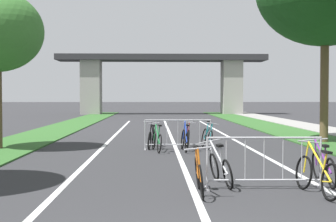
% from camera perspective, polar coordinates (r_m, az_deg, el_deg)
% --- Properties ---
extents(grass_verge_left, '(2.58, 53.41, 0.05)m').
position_cam_1_polar(grass_verge_left, '(26.67, -13.23, -2.18)').
color(grass_verge_left, '#2D5B26').
rests_on(grass_verge_left, ground).
extents(grass_verge_right, '(2.58, 53.41, 0.05)m').
position_cam_1_polar(grass_verge_right, '(27.02, 13.06, -2.13)').
color(grass_verge_right, '#2D5B26').
rests_on(grass_verge_right, ground).
extents(sidewalk_path_right, '(2.25, 53.41, 0.08)m').
position_cam_1_polar(sidewalk_path_right, '(27.73, 17.89, -2.04)').
color(sidewalk_path_right, gray).
rests_on(sidewalk_path_right, ground).
extents(lane_stripe_center, '(0.14, 30.90, 0.01)m').
position_cam_1_polar(lane_stripe_center, '(19.77, 0.55, -3.57)').
color(lane_stripe_center, silver).
rests_on(lane_stripe_center, ground).
extents(lane_stripe_right_lane, '(0.14, 30.90, 0.01)m').
position_cam_1_polar(lane_stripe_right_lane, '(20.05, 8.14, -3.51)').
color(lane_stripe_right_lane, silver).
rests_on(lane_stripe_right_lane, ground).
extents(lane_stripe_left_lane, '(0.14, 30.90, 0.01)m').
position_cam_1_polar(lane_stripe_left_lane, '(19.84, -7.13, -3.56)').
color(lane_stripe_left_lane, silver).
rests_on(lane_stripe_left_lane, ground).
extents(overpass_bridge, '(21.55, 3.26, 6.15)m').
position_cam_1_polar(overpass_bridge, '(48.42, -0.78, 4.50)').
color(overpass_bridge, '#2D2D30').
rests_on(overpass_bridge, ground).
extents(crowd_barrier_nearest, '(2.34, 0.47, 1.05)m').
position_cam_1_polar(crowd_barrier_nearest, '(9.54, 11.70, -6.28)').
color(crowd_barrier_nearest, '#ADADB2').
rests_on(crowd_barrier_nearest, ground).
extents(crowd_barrier_second, '(2.34, 0.44, 1.05)m').
position_cam_1_polar(crowd_barrier_second, '(16.18, 1.22, -2.93)').
color(crowd_barrier_second, '#ADADB2').
rests_on(crowd_barrier_second, ground).
extents(bicycle_purple_0, '(0.55, 1.72, 0.94)m').
position_cam_1_polar(bicycle_purple_0, '(10.40, 18.51, -6.54)').
color(bicycle_purple_0, black).
rests_on(bicycle_purple_0, ground).
extents(bicycle_teal_1, '(0.54, 1.69, 0.97)m').
position_cam_1_polar(bicycle_teal_1, '(16.66, 4.80, -3.27)').
color(bicycle_teal_1, black).
rests_on(bicycle_teal_1, ground).
extents(bicycle_red_2, '(0.44, 1.69, 0.97)m').
position_cam_1_polar(bicycle_red_2, '(16.74, 2.40, -3.24)').
color(bicycle_red_2, black).
rests_on(bicycle_red_2, ground).
extents(bicycle_green_3, '(0.49, 1.72, 0.93)m').
position_cam_1_polar(bicycle_green_3, '(15.69, -1.39, -3.65)').
color(bicycle_green_3, black).
rests_on(bicycle_green_3, ground).
extents(bicycle_silver_4, '(0.60, 1.65, 0.94)m').
position_cam_1_polar(bicycle_silver_4, '(9.84, 6.42, -6.97)').
color(bicycle_silver_4, black).
rests_on(bicycle_silver_4, ground).
extents(bicycle_orange_5, '(0.49, 1.65, 0.96)m').
position_cam_1_polar(bicycle_orange_5, '(8.92, 3.80, -7.77)').
color(bicycle_orange_5, black).
rests_on(bicycle_orange_5, ground).
extents(bicycle_yellow_6, '(0.45, 1.74, 0.99)m').
position_cam_1_polar(bicycle_yellow_6, '(9.24, 17.79, -7.48)').
color(bicycle_yellow_6, black).
rests_on(bicycle_yellow_6, ground).
extents(bicycle_black_7, '(0.56, 1.70, 0.99)m').
position_cam_1_polar(bicycle_black_7, '(16.75, -2.00, -3.32)').
color(bicycle_black_7, black).
rests_on(bicycle_black_7, ground).
extents(bicycle_blue_8, '(0.55, 1.79, 1.03)m').
position_cam_1_polar(bicycle_blue_8, '(15.85, 2.08, -3.51)').
color(bicycle_blue_8, black).
rests_on(bicycle_blue_8, ground).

